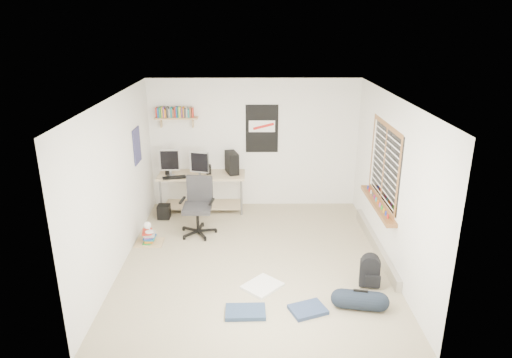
{
  "coord_description": "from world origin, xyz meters",
  "views": [
    {
      "loc": [
        -0.02,
        -6.27,
        3.52
      ],
      "look_at": [
        0.02,
        0.43,
        1.17
      ],
      "focal_mm": 32.0,
      "sensor_mm": 36.0,
      "label": 1
    }
  ],
  "objects_px": {
    "desk": "(203,191)",
    "duffel_bag": "(360,299)",
    "office_chair": "(197,208)",
    "book_stack": "(149,235)",
    "backpack": "(370,273)"
  },
  "relations": [
    {
      "from": "backpack",
      "to": "duffel_bag",
      "type": "height_order",
      "value": "duffel_bag"
    },
    {
      "from": "desk",
      "to": "book_stack",
      "type": "bearing_deg",
      "value": -130.75
    },
    {
      "from": "backpack",
      "to": "duffel_bag",
      "type": "relative_size",
      "value": 0.73
    },
    {
      "from": "desk",
      "to": "office_chair",
      "type": "relative_size",
      "value": 1.63
    },
    {
      "from": "desk",
      "to": "office_chair",
      "type": "xyz_separation_m",
      "value": [
        0.02,
        -1.1,
        0.12
      ]
    },
    {
      "from": "office_chair",
      "to": "book_stack",
      "type": "bearing_deg",
      "value": -147.89
    },
    {
      "from": "desk",
      "to": "book_stack",
      "type": "xyz_separation_m",
      "value": [
        -0.75,
        -1.45,
        -0.21
      ]
    },
    {
      "from": "office_chair",
      "to": "duffel_bag",
      "type": "distance_m",
      "value": 3.2
    },
    {
      "from": "backpack",
      "to": "book_stack",
      "type": "xyz_separation_m",
      "value": [
        -3.34,
        1.31,
        -0.05
      ]
    },
    {
      "from": "book_stack",
      "to": "duffel_bag",
      "type": "bearing_deg",
      "value": -30.84
    },
    {
      "from": "book_stack",
      "to": "desk",
      "type": "bearing_deg",
      "value": 62.52
    },
    {
      "from": "desk",
      "to": "duffel_bag",
      "type": "xyz_separation_m",
      "value": [
        2.34,
        -3.29,
        -0.22
      ]
    },
    {
      "from": "backpack",
      "to": "duffel_bag",
      "type": "bearing_deg",
      "value": -102.87
    },
    {
      "from": "desk",
      "to": "office_chair",
      "type": "bearing_deg",
      "value": -102.02
    },
    {
      "from": "duffel_bag",
      "to": "backpack",
      "type": "bearing_deg",
      "value": 75.29
    }
  ]
}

